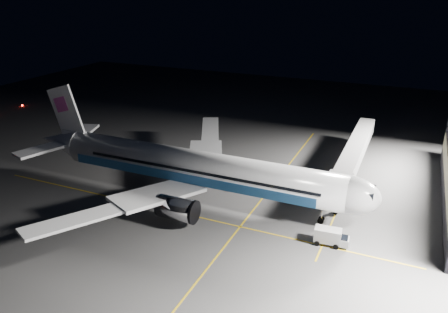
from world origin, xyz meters
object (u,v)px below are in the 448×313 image
airliner (191,167)px  baggage_tug (205,155)px  safety_cone_a (229,190)px  service_truck (331,236)px  safety_cone_c (185,181)px  jet_bridge (353,154)px  safety_cone_b (237,183)px

airliner → baggage_tug: (-5.38, 15.51, -4.34)m
baggage_tug → safety_cone_a: bearing=-59.9°
service_truck → baggage_tug: (-29.39, 20.81, -0.43)m
baggage_tug → safety_cone_c: baggage_tug is taller
service_truck → safety_cone_c: bearing=156.6°
airliner → service_truck: size_ratio=12.97×
jet_bridge → airliner: bearing=-142.0°
safety_cone_a → safety_cone_b: size_ratio=1.03×
service_truck → safety_cone_a: service_truck is taller
airliner → jet_bridge: (23.08, 18.06, -0.58)m
service_truck → safety_cone_c: size_ratio=7.64×
jet_bridge → service_truck: (0.94, -23.35, -3.32)m
airliner → service_truck: airliner is taller
safety_cone_a → safety_cone_c: (-8.58, 0.00, 0.03)m
safety_cone_a → safety_cone_b: 2.91m
airliner → jet_bridge: airliner is taller
airliner → jet_bridge: bearing=38.0°
service_truck → safety_cone_a: (-18.97, 9.29, -0.98)m
safety_cone_a → service_truck: bearing=-26.1°
airliner → service_truck: (24.01, -5.29, -3.91)m
service_truck → safety_cone_b: (-18.85, 12.20, -0.99)m
jet_bridge → safety_cone_a: (-18.04, -14.06, -4.30)m
safety_cone_a → safety_cone_b: bearing=87.4°
safety_cone_c → service_truck: bearing=-18.6°
jet_bridge → service_truck: bearing=-87.7°
jet_bridge → safety_cone_b: 21.53m
airliner → safety_cone_c: size_ratio=99.10×
jet_bridge → safety_cone_a: size_ratio=61.37×
service_truck → safety_cone_b: bearing=142.3°
service_truck → safety_cone_c: 29.09m
safety_cone_a → safety_cone_c: 8.58m
jet_bridge → safety_cone_b: bearing=-148.1°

